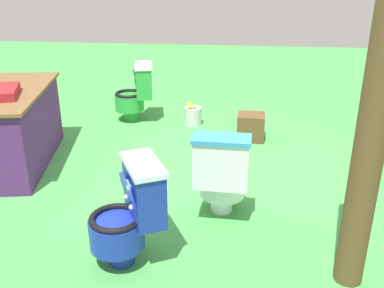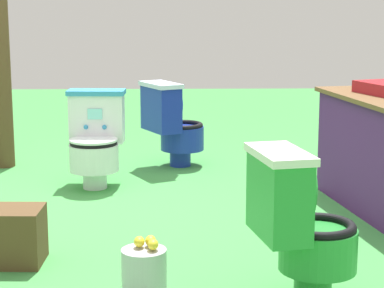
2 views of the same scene
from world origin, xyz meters
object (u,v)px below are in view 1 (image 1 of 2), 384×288
toilet_blue (129,213)px  vendor_table (4,128)px  lemon_bucket (193,115)px  toilet_green (136,92)px  small_crate (251,127)px  wooden_post (373,128)px  toilet_white (222,174)px

toilet_blue → vendor_table: size_ratio=0.46×
lemon_bucket → toilet_green: bearing=82.9°
vendor_table → small_crate: vendor_table is taller
wooden_post → toilet_white: bearing=50.9°
lemon_bucket → toilet_white: bearing=-168.0°
toilet_white → wooden_post: wooden_post is taller
toilet_blue → vendor_table: 2.12m
toilet_blue → toilet_white: bearing=-69.2°
toilet_white → lemon_bucket: toilet_white is taller
wooden_post → small_crate: size_ratio=6.84×
toilet_green → vendor_table: (-1.45, 1.00, 0.02)m
toilet_green → lemon_bucket: bearing=-108.2°
toilet_green → toilet_blue: bearing=-179.3°
lemon_bucket → toilet_blue: bearing=177.2°
vendor_table → lemon_bucket: size_ratio=5.75×
toilet_blue → vendor_table: vendor_table is taller
toilet_green → toilet_white: bearing=-162.8°
toilet_blue → wooden_post: bearing=-119.1°
toilet_white → toilet_blue: bearing=-129.7°
toilet_white → vendor_table: (0.74, 2.18, 0.02)m
lemon_bucket → small_crate: bearing=-121.2°
vendor_table → lemon_bucket: bearing=-51.9°
wooden_post → lemon_bucket: (2.80, 1.31, -0.93)m
wooden_post → small_crate: bearing=14.0°
vendor_table → wooden_post: 3.43m
small_crate → lemon_bucket: 0.84m
toilet_green → lemon_bucket: toilet_green is taller
small_crate → toilet_blue: bearing=159.8°
vendor_table → toilet_white: bearing=-108.8°
small_crate → vendor_table: bearing=110.7°
toilet_white → small_crate: (1.67, -0.27, -0.22)m
vendor_table → small_crate: 2.63m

